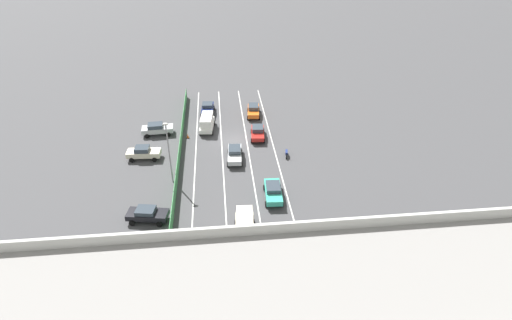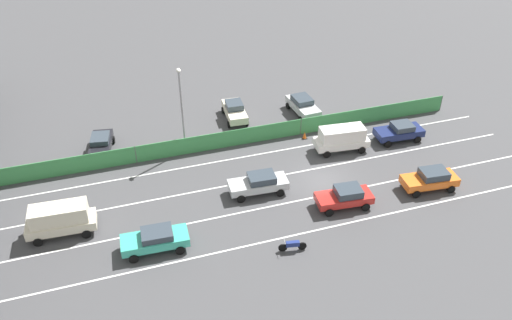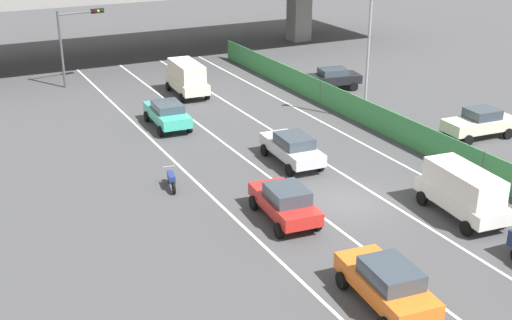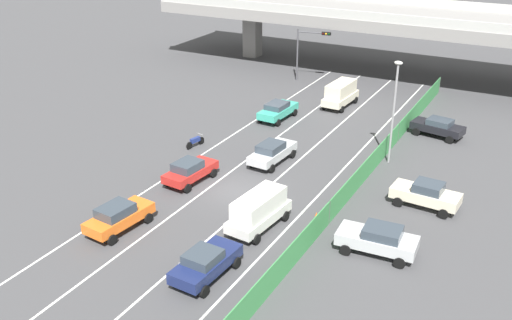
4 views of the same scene
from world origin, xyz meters
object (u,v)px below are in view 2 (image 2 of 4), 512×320
(car_sedan_red, at_px, (345,196))
(car_taxi_teal, at_px, (155,239))
(car_van_white, at_px, (342,138))
(parked_sedan_cream, at_px, (235,110))
(car_sedan_navy, at_px, (400,131))
(traffic_cone, at_px, (305,135))
(car_taxi_orange, at_px, (431,179))
(car_sedan_silver, at_px, (259,183))
(parked_wagon_silver, at_px, (303,105))
(car_van_cream, at_px, (60,219))
(motorcycle, at_px, (293,245))
(street_lamp, at_px, (181,103))
(parked_sedan_dark, at_px, (101,144))

(car_sedan_red, bearing_deg, car_taxi_teal, 91.03)
(car_van_white, height_order, parked_sedan_cream, car_van_white)
(car_sedan_navy, distance_m, traffic_cone, 8.52)
(car_taxi_orange, xyz_separation_m, parked_sedan_cream, (15.40, 11.54, 0.01))
(car_sedan_silver, xyz_separation_m, parked_wagon_silver, (10.70, -8.04, 0.03))
(car_sedan_navy, height_order, car_van_cream, car_van_cream)
(motorcycle, bearing_deg, car_taxi_teal, 71.23)
(car_taxi_orange, xyz_separation_m, car_van_white, (7.23, 4.18, 0.32))
(car_van_white, relative_size, street_lamp, 0.62)
(parked_sedan_cream, relative_size, parked_sedan_dark, 0.99)
(car_sedan_silver, height_order, car_taxi_orange, car_taxi_orange)
(motorcycle, relative_size, parked_sedan_cream, 0.44)
(car_sedan_silver, distance_m, car_sedan_red, 6.65)
(car_van_cream, relative_size, parked_sedan_dark, 1.08)
(car_van_white, bearing_deg, parked_sedan_dark, 72.98)
(car_van_white, relative_size, parked_sedan_dark, 1.09)
(car_van_white, distance_m, motorcycle, 13.49)
(car_sedan_navy, height_order, street_lamp, street_lamp)
(parked_sedan_cream, bearing_deg, traffic_cone, -136.94)
(motorcycle, bearing_deg, car_sedan_silver, 1.33)
(car_van_cream, xyz_separation_m, motorcycle, (-6.62, -14.78, -0.86))
(car_van_cream, bearing_deg, car_sedan_silver, -89.29)
(motorcycle, height_order, parked_wagon_silver, parked_wagon_silver)
(car_taxi_orange, bearing_deg, parked_sedan_cream, 36.84)
(car_sedan_silver, xyz_separation_m, motorcycle, (-6.80, -0.16, -0.44))
(car_sedan_navy, xyz_separation_m, street_lamp, (4.17, 18.74, 3.78))
(street_lamp, bearing_deg, car_taxi_orange, -123.34)
(street_lamp, bearing_deg, motorcycle, -162.98)
(car_van_white, bearing_deg, car_sedan_silver, 112.17)
(car_sedan_navy, relative_size, car_taxi_teal, 0.95)
(car_sedan_red, height_order, parked_sedan_cream, parked_sedan_cream)
(car_sedan_red, relative_size, parked_sedan_dark, 0.98)
(car_taxi_orange, distance_m, traffic_cone, 11.93)
(car_van_white, relative_size, traffic_cone, 7.20)
(car_sedan_silver, relative_size, car_van_cream, 0.97)
(car_sedan_silver, relative_size, traffic_cone, 6.95)
(car_van_white, bearing_deg, car_van_cream, 99.11)
(parked_sedan_cream, bearing_deg, parked_sedan_dark, 99.19)
(car_taxi_orange, height_order, car_van_cream, car_van_cream)
(car_van_white, relative_size, parked_sedan_cream, 1.11)
(car_van_white, height_order, traffic_cone, car_van_white)
(car_sedan_navy, xyz_separation_m, car_sedan_red, (-7.06, 8.86, 0.01))
(parked_sedan_dark, xyz_separation_m, street_lamp, (-2.04, -6.99, 3.80))
(car_sedan_navy, distance_m, car_van_cream, 29.33)
(parked_sedan_cream, distance_m, street_lamp, 7.92)
(car_taxi_orange, bearing_deg, street_lamp, 56.66)
(street_lamp, bearing_deg, car_sedan_red, -138.64)
(car_taxi_orange, xyz_separation_m, traffic_cone, (9.99, 6.48, -0.62))
(car_sedan_silver, relative_size, street_lamp, 0.60)
(car_taxi_teal, distance_m, car_sedan_red, 14.23)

